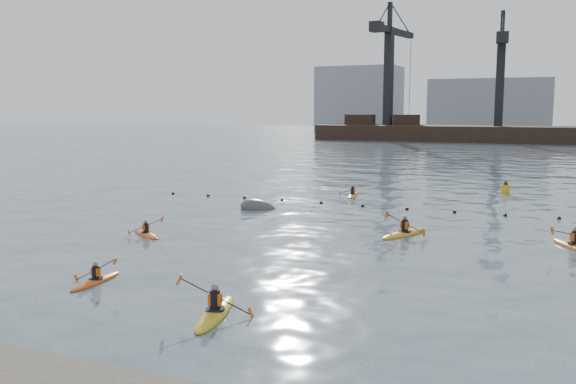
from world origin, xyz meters
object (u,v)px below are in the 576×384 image
(kayaker_3, at_px, (404,233))
(nav_buoy, at_px, (505,189))
(kayaker_5, at_px, (353,195))
(kayaker_0, at_px, (96,280))
(kayaker_2, at_px, (146,234))
(kayaker_1, at_px, (215,312))
(kayaker_4, at_px, (575,246))
(mooring_buoy, at_px, (258,209))

(kayaker_3, bearing_deg, nav_buoy, 102.53)
(kayaker_5, bearing_deg, nav_buoy, 20.90)
(kayaker_0, xyz_separation_m, kayaker_2, (-3.49, 7.89, 0.00))
(kayaker_0, distance_m, kayaker_3, 15.80)
(kayaker_0, relative_size, kayaker_1, 0.77)
(kayaker_2, distance_m, kayaker_4, 20.97)
(kayaker_1, distance_m, mooring_buoy, 20.65)
(kayaker_2, distance_m, nav_buoy, 28.59)
(kayaker_4, height_order, mooring_buoy, kayaker_4)
(kayaker_0, xyz_separation_m, nav_buoy, (12.54, 31.57, 0.27))
(kayaker_4, xyz_separation_m, kayaker_5, (-14.61, 12.31, -0.02))
(kayaker_3, distance_m, kayaker_5, 14.18)
(kayaker_2, bearing_deg, kayaker_4, -42.82)
(kayaker_1, distance_m, kayaker_3, 14.85)
(kayaker_0, height_order, kayaker_3, kayaker_3)
(kayaker_3, height_order, mooring_buoy, kayaker_3)
(kayaker_1, bearing_deg, kayaker_4, 40.23)
(kayaker_0, relative_size, nav_buoy, 2.42)
(kayaker_2, height_order, nav_buoy, nav_buoy)
(mooring_buoy, relative_size, nav_buoy, 2.05)
(kayaker_1, relative_size, kayaker_2, 1.36)
(kayaker_0, xyz_separation_m, mooring_buoy, (-1.79, 17.70, -0.09))
(mooring_buoy, bearing_deg, kayaker_4, -13.16)
(kayaker_3, relative_size, kayaker_5, 1.16)
(kayaker_0, distance_m, mooring_buoy, 17.79)
(kayaker_0, relative_size, kayaker_4, 0.81)
(kayaker_2, distance_m, kayaker_5, 18.66)
(kayaker_1, distance_m, kayaker_4, 18.32)
(kayaker_0, bearing_deg, nav_buoy, 65.52)
(kayaker_0, distance_m, kayaker_1, 6.13)
(kayaker_4, height_order, nav_buoy, kayaker_4)
(kayaker_0, bearing_deg, kayaker_1, -16.41)
(kayaker_5, xyz_separation_m, mooring_buoy, (-3.95, -7.98, -0.09))
(kayaker_4, xyz_separation_m, nav_buoy, (-4.22, 18.21, 0.25))
(kayaker_0, bearing_deg, kayaker_4, 35.75)
(kayaker_0, height_order, kayaker_2, kayaker_0)
(kayaker_2, xyz_separation_m, kayaker_3, (12.27, 5.25, 0.02))
(kayaker_4, distance_m, mooring_buoy, 19.05)
(kayaker_2, xyz_separation_m, mooring_buoy, (1.69, 9.81, -0.09))
(kayaker_0, xyz_separation_m, kayaker_4, (16.76, 13.36, 0.02))
(kayaker_2, bearing_deg, kayaker_5, 14.47)
(kayaker_4, relative_size, nav_buoy, 2.98)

